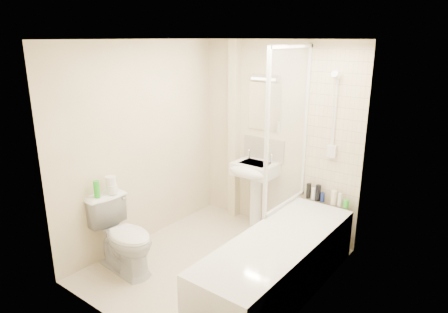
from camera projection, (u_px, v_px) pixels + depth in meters
The scene contains 26 objects.
floor at pixel (215, 265), 4.42m from camera, with size 2.50×2.50×0.00m, color beige.
wall_back at pixel (277, 138), 5.02m from camera, with size 2.20×0.02×2.40m, color beige.
wall_left at pixel (142, 145), 4.71m from camera, with size 0.02×2.50×2.40m, color beige.
wall_right at pixel (314, 185), 3.43m from camera, with size 0.02×2.50×2.40m, color beige.
ceiling at pixel (214, 39), 3.73m from camera, with size 2.20×2.50×0.02m, color white.
tile_back at pixel (335, 129), 4.51m from camera, with size 0.70×0.01×1.75m, color beige.
tile_right at pixel (317, 159), 3.41m from camera, with size 0.01×2.10×1.75m, color beige.
pipe_boxing at pixel (234, 132), 5.34m from camera, with size 0.12×0.12×2.40m, color beige.
splashback at pixel (264, 149), 5.17m from camera, with size 0.60×0.01×0.30m, color beige.
mirror at pixel (265, 107), 5.01m from camera, with size 0.46×0.01×0.60m, color white.
strip_light at pixel (265, 77), 4.88m from camera, with size 0.42×0.07×0.07m, color silver.
bathtub at pixel (278, 262), 3.94m from camera, with size 0.70×2.10×0.55m.
shower_screen at pixel (288, 129), 4.37m from camera, with size 0.04×0.92×1.80m.
shower_fixture at pixel (334, 119), 4.44m from camera, with size 0.10×0.16×0.99m.
pedestal_sink at pixel (253, 177), 5.09m from camera, with size 0.53×0.48×1.01m.
bottle_black_a at pixel (309, 191), 4.81m from camera, with size 0.06×0.06×0.19m, color black.
bottle_white_a at pixel (313, 194), 4.78m from camera, with size 0.05×0.05×0.15m, color white.
bottle_black_b at pixel (318, 193), 4.74m from camera, with size 0.06×0.06×0.19m, color black.
bottle_blue at pixel (323, 197), 4.71m from camera, with size 0.05×0.05×0.11m, color navy.
bottle_cream at pixel (334, 198), 4.62m from camera, with size 0.06×0.06×0.17m, color beige.
bottle_white_b at pixel (340, 200), 4.58m from camera, with size 0.05×0.05×0.15m, color silver.
bottle_green at pixel (346, 204), 4.55m from camera, with size 0.06×0.06×0.10m, color green.
toilet at pixel (124, 236), 4.23m from camera, with size 0.82×0.51×0.80m, color white.
toilet_roll_lower at pixel (112, 189), 4.30m from camera, with size 0.12×0.12×0.10m, color white.
toilet_roll_upper at pixel (111, 181), 4.28m from camera, with size 0.11×0.11×0.09m, color white.
green_bottle at pixel (97, 189), 4.18m from camera, with size 0.06×0.06×0.18m, color green.
Camera 1 is at (2.45, -3.02, 2.42)m, focal length 32.00 mm.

